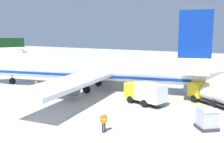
{
  "coord_description": "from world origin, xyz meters",
  "views": [
    {
      "loc": [
        -5.26,
        -4.09,
        8.42
      ],
      "look_at": [
        25.56,
        17.82,
        2.79
      ],
      "focal_mm": 38.4,
      "sensor_mm": 36.0,
      "label": 1
    }
  ],
  "objects_px": {
    "airliner_foreground": "(87,68)",
    "crew_loader_right": "(104,121)",
    "service_truck_baggage": "(145,92)",
    "service_truck_fuel": "(212,94)",
    "crew_loader_left": "(159,80)",
    "crew_marshaller": "(36,85)",
    "cargo_container_near": "(207,119)"
  },
  "relations": [
    {
      "from": "airliner_foreground",
      "to": "crew_loader_right",
      "type": "bearing_deg",
      "value": -134.16
    },
    {
      "from": "crew_marshaller",
      "to": "crew_loader_left",
      "type": "bearing_deg",
      "value": -41.1
    },
    {
      "from": "airliner_foreground",
      "to": "crew_marshaller",
      "type": "xyz_separation_m",
      "value": [
        -6.04,
        4.87,
        -2.35
      ]
    },
    {
      "from": "service_truck_fuel",
      "to": "crew_loader_right",
      "type": "relative_size",
      "value": 3.7
    },
    {
      "from": "service_truck_fuel",
      "to": "crew_marshaller",
      "type": "height_order",
      "value": "service_truck_fuel"
    },
    {
      "from": "service_truck_fuel",
      "to": "service_truck_baggage",
      "type": "bearing_deg",
      "value": 122.48
    },
    {
      "from": "airliner_foreground",
      "to": "crew_loader_right",
      "type": "xyz_separation_m",
      "value": [
        -12.32,
        -12.69,
        -2.34
      ]
    },
    {
      "from": "service_truck_baggage",
      "to": "crew_loader_right",
      "type": "xyz_separation_m",
      "value": [
        -10.07,
        -1.2,
        -0.45
      ]
    },
    {
      "from": "crew_marshaller",
      "to": "service_truck_baggage",
      "type": "bearing_deg",
      "value": -76.95
    },
    {
      "from": "service_truck_baggage",
      "to": "cargo_container_near",
      "type": "distance_m",
      "value": 9.29
    },
    {
      "from": "crew_loader_right",
      "to": "crew_marshaller",
      "type": "bearing_deg",
      "value": 70.33
    },
    {
      "from": "service_truck_baggage",
      "to": "cargo_container_near",
      "type": "height_order",
      "value": "service_truck_baggage"
    },
    {
      "from": "service_truck_baggage",
      "to": "crew_marshaller",
      "type": "xyz_separation_m",
      "value": [
        -3.79,
        16.35,
        -0.47
      ]
    },
    {
      "from": "service_truck_baggage",
      "to": "cargo_container_near",
      "type": "relative_size",
      "value": 2.43
    },
    {
      "from": "crew_marshaller",
      "to": "crew_loader_right",
      "type": "distance_m",
      "value": 18.64
    },
    {
      "from": "cargo_container_near",
      "to": "crew_loader_right",
      "type": "height_order",
      "value": "cargo_container_near"
    },
    {
      "from": "airliner_foreground",
      "to": "service_truck_fuel",
      "type": "distance_m",
      "value": 18.57
    },
    {
      "from": "cargo_container_near",
      "to": "crew_marshaller",
      "type": "bearing_deg",
      "value": 89.51
    },
    {
      "from": "service_truck_baggage",
      "to": "service_truck_fuel",
      "type": "bearing_deg",
      "value": -57.52
    },
    {
      "from": "crew_marshaller",
      "to": "crew_loader_right",
      "type": "relative_size",
      "value": 0.98
    },
    {
      "from": "cargo_container_near",
      "to": "crew_loader_right",
      "type": "xyz_separation_m",
      "value": [
        -6.07,
        7.17,
        0.08
      ]
    },
    {
      "from": "crew_loader_left",
      "to": "service_truck_fuel",
      "type": "bearing_deg",
      "value": -124.36
    },
    {
      "from": "airliner_foreground",
      "to": "service_truck_fuel",
      "type": "relative_size",
      "value": 6.16
    },
    {
      "from": "service_truck_baggage",
      "to": "cargo_container_near",
      "type": "xyz_separation_m",
      "value": [
        -4.0,
        -8.37,
        -0.53
      ]
    },
    {
      "from": "airliner_foreground",
      "to": "cargo_container_near",
      "type": "relative_size",
      "value": 17.27
    },
    {
      "from": "service_truck_fuel",
      "to": "crew_loader_left",
      "type": "height_order",
      "value": "service_truck_fuel"
    },
    {
      "from": "crew_loader_right",
      "to": "service_truck_fuel",
      "type": "bearing_deg",
      "value": -21.4
    },
    {
      "from": "airliner_foreground",
      "to": "service_truck_baggage",
      "type": "distance_m",
      "value": 11.85
    },
    {
      "from": "crew_marshaller",
      "to": "service_truck_fuel",
      "type": "bearing_deg",
      "value": -70.63
    },
    {
      "from": "crew_loader_left",
      "to": "crew_marshaller",
      "type": "bearing_deg",
      "value": 138.9
    },
    {
      "from": "service_truck_baggage",
      "to": "airliner_foreground",
      "type": "bearing_deg",
      "value": 78.9
    },
    {
      "from": "crew_loader_left",
      "to": "cargo_container_near",
      "type": "bearing_deg",
      "value": -142.79
    }
  ]
}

